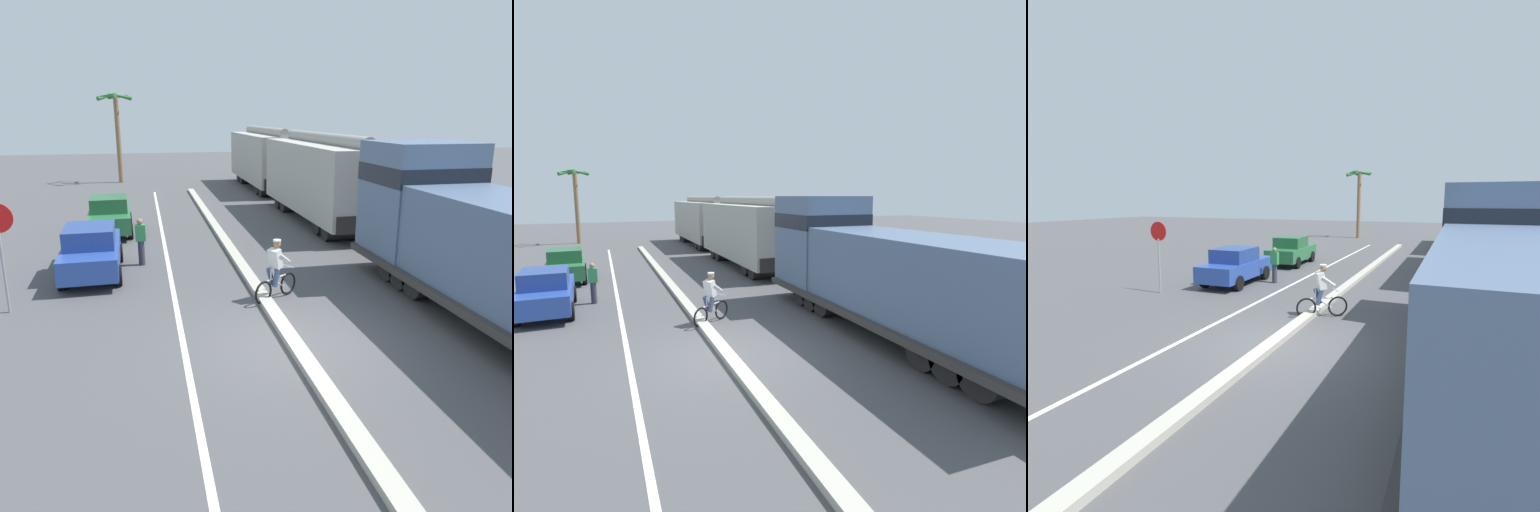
% 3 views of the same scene
% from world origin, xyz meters
% --- Properties ---
extents(ground_plane, '(120.00, 120.00, 0.00)m').
position_xyz_m(ground_plane, '(0.00, 0.00, 0.00)').
color(ground_plane, '#4C4C4F').
extents(median_curb, '(0.36, 36.00, 0.16)m').
position_xyz_m(median_curb, '(0.00, 6.00, 0.08)').
color(median_curb, '#B2AD9E').
rests_on(median_curb, ground).
extents(lane_stripe, '(0.14, 36.00, 0.01)m').
position_xyz_m(lane_stripe, '(-2.40, 6.00, 0.00)').
color(lane_stripe, silver).
rests_on(lane_stripe, ground).
extents(locomotive, '(3.10, 11.61, 4.20)m').
position_xyz_m(locomotive, '(5.23, 0.49, 1.80)').
color(locomotive, slate).
rests_on(locomotive, ground).
extents(hopper_car_lead, '(2.90, 10.60, 4.18)m').
position_xyz_m(hopper_car_lead, '(5.23, 12.65, 2.08)').
color(hopper_car_lead, '#AAA7A0').
rests_on(hopper_car_lead, ground).
extents(hopper_car_middle, '(2.90, 10.60, 4.18)m').
position_xyz_m(hopper_car_middle, '(5.23, 24.25, 2.08)').
color(hopper_car_middle, '#A9A69F').
rests_on(hopper_car_middle, ground).
extents(parked_car_blue, '(1.91, 4.24, 1.62)m').
position_xyz_m(parked_car_blue, '(-4.81, 6.26, 0.82)').
color(parked_car_blue, '#28479E').
rests_on(parked_car_blue, ground).
extents(parked_car_green, '(1.96, 4.26, 1.62)m').
position_xyz_m(parked_car_green, '(-4.57, 12.22, 0.82)').
color(parked_car_green, '#286B3D').
rests_on(parked_car_green, ground).
extents(cyclist, '(1.44, 1.02, 1.71)m').
position_xyz_m(cyclist, '(0.35, 2.81, 0.82)').
color(cyclist, black).
rests_on(cyclist, ground).
extents(stop_sign, '(0.76, 0.08, 2.88)m').
position_xyz_m(stop_sign, '(-6.67, 3.42, 2.02)').
color(stop_sign, gray).
rests_on(stop_sign, ground).
extents(palm_tree_near, '(2.59, 2.79, 6.61)m').
position_xyz_m(palm_tree_near, '(-4.69, 29.67, 4.80)').
color(palm_tree_near, '#846647').
rests_on(palm_tree_near, ground).
extents(pedestrian_by_cars, '(0.34, 0.22, 1.62)m').
position_xyz_m(pedestrian_by_cars, '(-3.27, 7.04, 0.85)').
color(pedestrian_by_cars, '#33333D').
rests_on(pedestrian_by_cars, ground).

